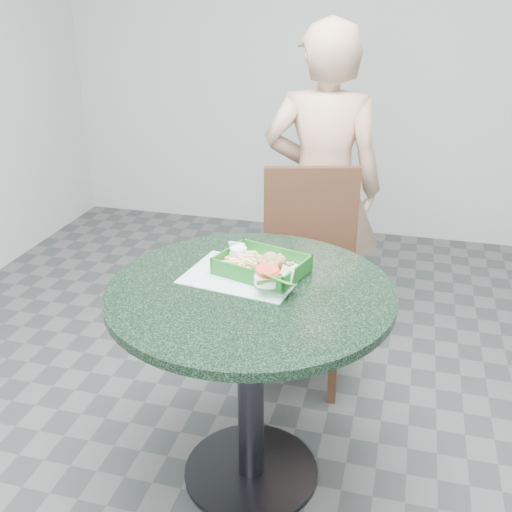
% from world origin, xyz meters
% --- Properties ---
extents(floor, '(4.00, 5.00, 0.02)m').
position_xyz_m(floor, '(0.00, 0.00, 0.00)').
color(floor, '#303335').
rests_on(floor, ground).
extents(wall_back, '(4.00, 0.04, 2.80)m').
position_xyz_m(wall_back, '(0.00, 2.50, 1.40)').
color(wall_back, silver).
rests_on(wall_back, ground).
extents(cafe_table, '(0.92, 0.92, 0.75)m').
position_xyz_m(cafe_table, '(0.00, 0.00, 0.58)').
color(cafe_table, black).
rests_on(cafe_table, floor).
extents(dining_chair, '(0.42, 0.42, 0.93)m').
position_xyz_m(dining_chair, '(0.04, 0.76, 0.53)').
color(dining_chair, brown).
rests_on(dining_chair, floor).
extents(diner_person, '(0.60, 0.43, 1.56)m').
position_xyz_m(diner_person, '(0.06, 1.07, 0.78)').
color(diner_person, tan).
rests_on(diner_person, floor).
extents(placemat, '(0.40, 0.33, 0.00)m').
position_xyz_m(placemat, '(-0.05, 0.08, 0.75)').
color(placemat, '#9CC3BF').
rests_on(placemat, cafe_table).
extents(food_basket, '(0.28, 0.20, 0.06)m').
position_xyz_m(food_basket, '(0.01, 0.11, 0.77)').
color(food_basket, '#185F1D').
rests_on(food_basket, placemat).
extents(crab_sandwich, '(0.13, 0.13, 0.08)m').
position_xyz_m(crab_sandwich, '(0.06, 0.09, 0.80)').
color(crab_sandwich, tan).
rests_on(crab_sandwich, food_basket).
extents(fries_pile, '(0.13, 0.13, 0.04)m').
position_xyz_m(fries_pile, '(-0.07, 0.10, 0.79)').
color(fries_pile, '#FCD684').
rests_on(fries_pile, food_basket).
extents(sauce_ramekin, '(0.06, 0.06, 0.03)m').
position_xyz_m(sauce_ramekin, '(-0.09, 0.13, 0.80)').
color(sauce_ramekin, white).
rests_on(sauce_ramekin, food_basket).
extents(garnish_cup, '(0.13, 0.13, 0.05)m').
position_xyz_m(garnish_cup, '(0.09, 0.02, 0.79)').
color(garnish_cup, white).
rests_on(garnish_cup, food_basket).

